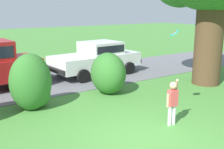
% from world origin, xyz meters
% --- Properties ---
extents(ground_plane, '(80.00, 80.00, 0.00)m').
position_xyz_m(ground_plane, '(0.00, 0.00, 0.00)').
color(ground_plane, '#478438').
extents(driveway_strip, '(28.00, 4.40, 0.02)m').
position_xyz_m(driveway_strip, '(0.00, 6.55, 0.01)').
color(driveway_strip, slate).
rests_on(driveway_strip, ground).
extents(shrub_centre_left, '(1.30, 1.07, 1.79)m').
position_xyz_m(shrub_centre_left, '(-1.51, 3.59, 0.80)').
color(shrub_centre_left, '#33702B').
rests_on(shrub_centre_left, ground).
extents(shrub_centre, '(1.25, 1.45, 1.53)m').
position_xyz_m(shrub_centre, '(1.38, 3.67, 0.77)').
color(shrub_centre, '#33702B').
rests_on(shrub_centre, ground).
extents(parked_sedan, '(4.52, 2.33, 1.56)m').
position_xyz_m(parked_sedan, '(2.64, 6.53, 0.85)').
color(parked_sedan, white).
rests_on(parked_sedan, ground).
extents(child_thrower, '(0.46, 0.25, 1.29)m').
position_xyz_m(child_thrower, '(1.22, 0.28, 0.72)').
color(child_thrower, white).
rests_on(child_thrower, ground).
extents(frisbee, '(0.31, 0.26, 0.27)m').
position_xyz_m(frisbee, '(1.60, 0.69, 2.45)').
color(frisbee, '#1EB7B2').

